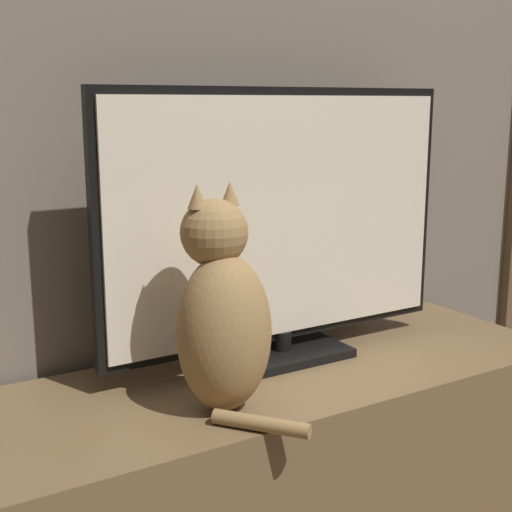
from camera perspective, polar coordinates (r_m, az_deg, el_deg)
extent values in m
cube|color=#756B5B|center=(1.73, -3.14, 18.44)|extent=(4.80, 0.05, 2.60)
cube|color=brown|center=(1.70, 2.02, -17.62)|extent=(1.35, 0.47, 0.53)
cube|color=black|center=(1.66, 2.08, -7.78)|extent=(0.30, 0.18, 0.02)
cylinder|color=black|center=(1.65, 2.09, -6.74)|extent=(0.04, 0.04, 0.04)
cube|color=black|center=(1.59, 2.01, 3.15)|extent=(0.88, 0.02, 0.56)
cube|color=silver|center=(1.58, 2.29, 3.08)|extent=(0.84, 0.01, 0.53)
ellipsoid|color=#997547|center=(1.35, -2.55, -6.18)|extent=(0.19, 0.18, 0.30)
ellipsoid|color=black|center=(1.41, -3.86, -6.12)|extent=(0.10, 0.06, 0.17)
sphere|color=#997547|center=(1.33, -3.37, 1.88)|extent=(0.14, 0.14, 0.13)
cone|color=#997547|center=(1.30, -4.74, 4.78)|extent=(0.04, 0.04, 0.04)
cone|color=#997547|center=(1.34, -2.11, 5.02)|extent=(0.04, 0.04, 0.04)
cylinder|color=#997547|center=(1.31, 0.40, -13.27)|extent=(0.13, 0.16, 0.03)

